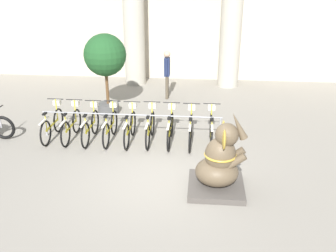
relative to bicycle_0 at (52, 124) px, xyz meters
The scene contains 17 objects.
ground_plane 3.86m from the bicycle_0, 28.69° to the right, with size 60.00×60.00×0.00m, color gray.
building_facade 7.98m from the bicycle_0, 63.56° to the left, with size 20.00×0.20×6.00m.
column_left 6.33m from the bicycle_0, 76.21° to the left, with size 1.06×1.06×5.16m.
column_right 8.14m from the bicycle_0, 47.33° to the left, with size 1.06×1.06×5.16m.
bike_rack 2.28m from the bicycle_0, ahead, with size 5.14×0.05×0.77m.
bicycle_0 is the anchor object (origin of this frame).
bicycle_1 0.57m from the bicycle_0, ahead, with size 0.48×1.70×1.06m.
bicycle_2 1.14m from the bicycle_0, ahead, with size 0.48×1.70×1.06m.
bicycle_3 1.70m from the bicycle_0, ahead, with size 0.48×1.70×1.06m.
bicycle_4 2.27m from the bicycle_0, ahead, with size 0.48×1.70×1.06m.
bicycle_5 2.84m from the bicycle_0, ahead, with size 0.48×1.70×1.06m.
bicycle_6 3.41m from the bicycle_0, ahead, with size 0.48×1.70×1.06m.
bicycle_7 3.97m from the bicycle_0, ahead, with size 0.48×1.70×1.06m.
bicycle_8 4.54m from the bicycle_0, ahead, with size 0.48×1.70×1.06m.
elephant_statue 5.24m from the bicycle_0, 26.60° to the right, with size 1.23×1.23×1.87m.
person_pedestrian 4.90m from the bicycle_0, 52.69° to the left, with size 0.24×0.47×1.81m.
potted_tree 2.81m from the bicycle_0, 62.81° to the left, with size 1.37×1.37×2.67m.
Camera 1 is at (0.87, -7.73, 4.55)m, focal length 40.00 mm.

